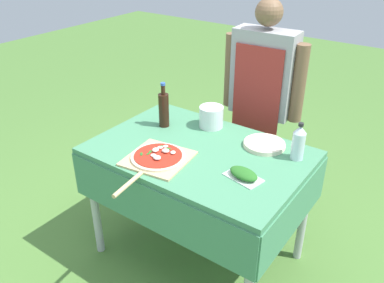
{
  "coord_description": "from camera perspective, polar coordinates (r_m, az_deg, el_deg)",
  "views": [
    {
      "loc": [
        1.17,
        -1.71,
        2.0
      ],
      "look_at": [
        -0.05,
        0.0,
        0.85
      ],
      "focal_mm": 38.0,
      "sensor_mm": 36.0,
      "label": 1
    }
  ],
  "objects": [
    {
      "name": "mixing_tub",
      "position": [
        2.63,
        2.72,
        3.48
      ],
      "size": [
        0.16,
        0.16,
        0.14
      ],
      "primitive_type": "cylinder",
      "color": "silver",
      "rests_on": "prep_table"
    },
    {
      "name": "water_bottle",
      "position": [
        2.33,
        14.73,
        -0.11
      ],
      "size": [
        0.07,
        0.07,
        0.22
      ],
      "color": "silver",
      "rests_on": "prep_table"
    },
    {
      "name": "pizza_on_peel",
      "position": [
        2.29,
        -4.92,
        -2.34
      ],
      "size": [
        0.38,
        0.59,
        0.06
      ],
      "rotation": [
        0.0,
        0.0,
        0.13
      ],
      "color": "#D1B27F",
      "rests_on": "prep_table"
    },
    {
      "name": "plate_stack",
      "position": [
        2.46,
        10.12,
        -0.4
      ],
      "size": [
        0.25,
        0.25,
        0.02
      ],
      "color": "beige",
      "rests_on": "prep_table"
    },
    {
      "name": "herb_container",
      "position": [
        2.14,
        7.25,
        -4.57
      ],
      "size": [
        0.22,
        0.15,
        0.05
      ],
      "rotation": [
        0.0,
        0.0,
        -0.2
      ],
      "color": "silver",
      "rests_on": "prep_table"
    },
    {
      "name": "ground_plane",
      "position": [
        2.88,
        0.84,
        -15.35
      ],
      "size": [
        12.0,
        12.0,
        0.0
      ],
      "primitive_type": "plane",
      "color": "#517F38"
    },
    {
      "name": "person_cook",
      "position": [
        2.9,
        9.77,
        6.58
      ],
      "size": [
        0.59,
        0.21,
        1.58
      ],
      "rotation": [
        0.0,
        0.0,
        3.19
      ],
      "color": "#4C4C51",
      "rests_on": "ground"
    },
    {
      "name": "oil_bottle",
      "position": [
        2.62,
        -3.98,
        4.55
      ],
      "size": [
        0.07,
        0.07,
        0.3
      ],
      "color": "black",
      "rests_on": "prep_table"
    },
    {
      "name": "prep_table",
      "position": [
        2.44,
        0.96,
        -3.34
      ],
      "size": [
        1.26,
        0.86,
        0.81
      ],
      "color": "#478960",
      "rests_on": "ground"
    }
  ]
}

